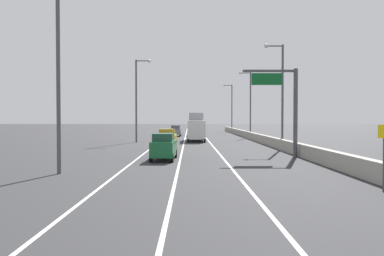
# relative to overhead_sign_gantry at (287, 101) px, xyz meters

# --- Properties ---
(ground_plane) EXTENTS (320.00, 320.00, 0.00)m
(ground_plane) POSITION_rel_overhead_sign_gantry_xyz_m (-7.01, 34.11, -4.73)
(ground_plane) COLOR #2D2D30
(lane_stripe_left) EXTENTS (0.16, 130.00, 0.00)m
(lane_stripe_left) POSITION_rel_overhead_sign_gantry_xyz_m (-12.51, 25.11, -4.73)
(lane_stripe_left) COLOR silver
(lane_stripe_left) RESTS_ON ground_plane
(lane_stripe_center) EXTENTS (0.16, 130.00, 0.00)m
(lane_stripe_center) POSITION_rel_overhead_sign_gantry_xyz_m (-9.01, 25.11, -4.73)
(lane_stripe_center) COLOR silver
(lane_stripe_center) RESTS_ON ground_plane
(lane_stripe_right) EXTENTS (0.16, 130.00, 0.00)m
(lane_stripe_right) POSITION_rel_overhead_sign_gantry_xyz_m (-5.51, 25.11, -4.73)
(lane_stripe_right) COLOR silver
(lane_stripe_right) RESTS_ON ground_plane
(jersey_barrier_right) EXTENTS (0.60, 120.00, 1.10)m
(jersey_barrier_right) POSITION_rel_overhead_sign_gantry_xyz_m (1.34, 10.11, -4.18)
(jersey_barrier_right) COLOR #9E998E
(jersey_barrier_right) RESTS_ON ground_plane
(overhead_sign_gantry) EXTENTS (4.68, 0.36, 7.50)m
(overhead_sign_gantry) POSITION_rel_overhead_sign_gantry_xyz_m (0.00, 0.00, 0.00)
(overhead_sign_gantry) COLOR #47474C
(overhead_sign_gantry) RESTS_ON ground_plane
(speed_advisory_sign) EXTENTS (0.60, 0.11, 3.00)m
(speed_advisory_sign) POSITION_rel_overhead_sign_gantry_xyz_m (0.44, -15.83, -2.96)
(speed_advisory_sign) COLOR #4C4C51
(speed_advisory_sign) RESTS_ON ground_plane
(lamp_post_right_second) EXTENTS (2.14, 0.44, 11.31)m
(lamp_post_right_second) POSITION_rel_overhead_sign_gantry_xyz_m (1.57, 9.21, 1.69)
(lamp_post_right_second) COLOR #4C4C51
(lamp_post_right_second) RESTS_ON ground_plane
(lamp_post_right_third) EXTENTS (2.14, 0.44, 11.31)m
(lamp_post_right_third) POSITION_rel_overhead_sign_gantry_xyz_m (2.01, 34.49, 1.69)
(lamp_post_right_third) COLOR #4C4C51
(lamp_post_right_third) RESTS_ON ground_plane
(lamp_post_right_fourth) EXTENTS (2.14, 0.44, 11.31)m
(lamp_post_right_fourth) POSITION_rel_overhead_sign_gantry_xyz_m (1.53, 59.77, 1.69)
(lamp_post_right_fourth) COLOR #4C4C51
(lamp_post_right_fourth) RESTS_ON ground_plane
(lamp_post_left_near) EXTENTS (2.14, 0.44, 11.31)m
(lamp_post_left_near) POSITION_rel_overhead_sign_gantry_xyz_m (-15.77, -10.07, 1.69)
(lamp_post_left_near) COLOR #4C4C51
(lamp_post_left_near) RESTS_ON ground_plane
(lamp_post_left_mid) EXTENTS (2.14, 0.44, 11.31)m
(lamp_post_left_mid) POSITION_rel_overhead_sign_gantry_xyz_m (-15.31, 20.27, 1.69)
(lamp_post_left_mid) COLOR #4C4C51
(lamp_post_left_mid) RESTS_ON ground_plane
(car_green_0) EXTENTS (1.96, 4.63, 2.11)m
(car_green_0) POSITION_rel_overhead_sign_gantry_xyz_m (-10.29, -2.38, -3.68)
(car_green_0) COLOR #196033
(car_green_0) RESTS_ON ground_plane
(car_gray_1) EXTENTS (1.92, 4.55, 2.03)m
(car_gray_1) POSITION_rel_overhead_sign_gantry_xyz_m (-10.75, 37.85, -3.72)
(car_gray_1) COLOR slate
(car_gray_1) RESTS_ON ground_plane
(car_yellow_2) EXTENTS (1.94, 4.36, 2.15)m
(car_yellow_2) POSITION_rel_overhead_sign_gantry_xyz_m (-10.66, 9.03, -3.66)
(car_yellow_2) COLOR gold
(car_yellow_2) RESTS_ON ground_plane
(car_black_3) EXTENTS (1.85, 4.56, 1.98)m
(car_black_3) POSITION_rel_overhead_sign_gantry_xyz_m (-7.35, 39.16, -3.74)
(car_black_3) COLOR black
(car_black_3) RESTS_ON ground_plane
(box_truck) EXTENTS (2.54, 8.89, 4.08)m
(box_truck) POSITION_rel_overhead_sign_gantry_xyz_m (-7.29, 23.56, -2.86)
(box_truck) COLOR silver
(box_truck) RESTS_ON ground_plane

